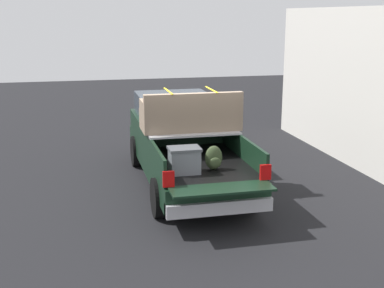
# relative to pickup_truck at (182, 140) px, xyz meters

# --- Properties ---
(ground_plane) EXTENTS (40.00, 40.00, 0.00)m
(ground_plane) POSITION_rel_pickup_truck_xyz_m (-0.36, -0.00, -0.96)
(ground_plane) COLOR black
(pickup_truck) EXTENTS (6.05, 2.07, 2.23)m
(pickup_truck) POSITION_rel_pickup_truck_xyz_m (0.00, 0.00, 0.00)
(pickup_truck) COLOR black
(pickup_truck) RESTS_ON ground_plane
(building_facade) EXTENTS (10.40, 0.36, 3.96)m
(building_facade) POSITION_rel_pickup_truck_xyz_m (-0.61, -4.57, 1.02)
(building_facade) COLOR silver
(building_facade) RESTS_ON ground_plane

